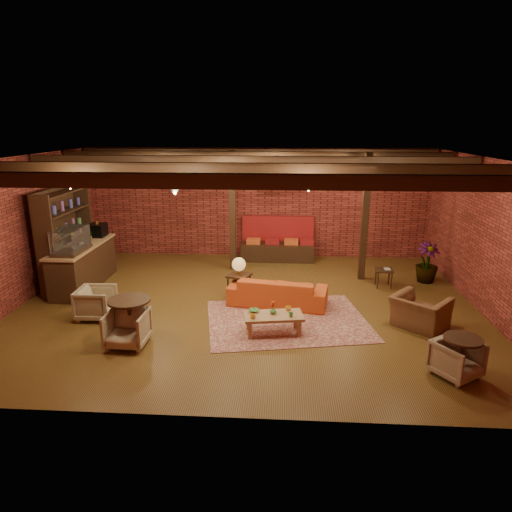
# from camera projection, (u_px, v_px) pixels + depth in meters

# --- Properties ---
(floor) EXTENTS (10.00, 10.00, 0.00)m
(floor) POSITION_uv_depth(u_px,v_px,m) (247.00, 305.00, 10.09)
(floor) COLOR #412910
(floor) RESTS_ON ground
(ceiling) EXTENTS (10.00, 8.00, 0.02)m
(ceiling) POSITION_uv_depth(u_px,v_px,m) (246.00, 158.00, 9.19)
(ceiling) COLOR black
(ceiling) RESTS_ON wall_back
(wall_back) EXTENTS (10.00, 0.02, 3.20)m
(wall_back) POSITION_uv_depth(u_px,v_px,m) (258.00, 203.00, 13.47)
(wall_back) COLOR maroon
(wall_back) RESTS_ON ground
(wall_front) EXTENTS (10.00, 0.02, 3.20)m
(wall_front) POSITION_uv_depth(u_px,v_px,m) (220.00, 309.00, 5.81)
(wall_front) COLOR maroon
(wall_front) RESTS_ON ground
(wall_left) EXTENTS (0.02, 8.00, 3.20)m
(wall_left) POSITION_uv_depth(u_px,v_px,m) (19.00, 232.00, 9.95)
(wall_left) COLOR maroon
(wall_left) RESTS_ON ground
(wall_right) EXTENTS (0.02, 8.00, 3.20)m
(wall_right) POSITION_uv_depth(u_px,v_px,m) (490.00, 239.00, 9.33)
(wall_right) COLOR maroon
(wall_right) RESTS_ON ground
(ceiling_beams) EXTENTS (9.80, 6.40, 0.22)m
(ceiling_beams) POSITION_uv_depth(u_px,v_px,m) (246.00, 164.00, 9.23)
(ceiling_beams) COLOR black
(ceiling_beams) RESTS_ON ceiling
(ceiling_pipe) EXTENTS (9.60, 0.12, 0.12)m
(ceiling_pipe) POSITION_uv_depth(u_px,v_px,m) (252.00, 168.00, 10.82)
(ceiling_pipe) COLOR black
(ceiling_pipe) RESTS_ON ceiling
(post_left) EXTENTS (0.16, 0.16, 3.20)m
(post_left) POSITION_uv_depth(u_px,v_px,m) (232.00, 212.00, 12.17)
(post_left) COLOR black
(post_left) RESTS_ON ground
(post_right) EXTENTS (0.16, 0.16, 3.20)m
(post_right) POSITION_uv_depth(u_px,v_px,m) (365.00, 218.00, 11.38)
(post_right) COLOR black
(post_right) RESTS_ON ground
(service_counter) EXTENTS (0.80, 2.50, 1.60)m
(service_counter) POSITION_uv_depth(u_px,v_px,m) (82.00, 255.00, 11.08)
(service_counter) COLOR black
(service_counter) RESTS_ON ground
(plant_counter) EXTENTS (0.35, 0.39, 0.30)m
(plant_counter) POSITION_uv_depth(u_px,v_px,m) (88.00, 236.00, 11.15)
(plant_counter) COLOR #337F33
(plant_counter) RESTS_ON service_counter
(shelving_hutch) EXTENTS (0.52, 2.00, 2.40)m
(shelving_hutch) POSITION_uv_depth(u_px,v_px,m) (66.00, 238.00, 11.09)
(shelving_hutch) COLOR black
(shelving_hutch) RESTS_ON ground
(banquette) EXTENTS (2.10, 0.70, 1.00)m
(banquette) POSITION_uv_depth(u_px,v_px,m) (277.00, 243.00, 13.31)
(banquette) COLOR maroon
(banquette) RESTS_ON ground
(service_sign) EXTENTS (0.86, 0.06, 0.30)m
(service_sign) POSITION_uv_depth(u_px,v_px,m) (278.00, 182.00, 12.36)
(service_sign) COLOR orange
(service_sign) RESTS_ON ceiling
(ceiling_spotlights) EXTENTS (6.40, 4.40, 0.28)m
(ceiling_spotlights) POSITION_uv_depth(u_px,v_px,m) (246.00, 175.00, 9.29)
(ceiling_spotlights) COLOR black
(ceiling_spotlights) RESTS_ON ceiling
(rug) EXTENTS (3.59, 2.99, 0.01)m
(rug) POSITION_uv_depth(u_px,v_px,m) (287.00, 320.00, 9.32)
(rug) COLOR maroon
(rug) RESTS_ON floor
(sofa) EXTENTS (2.26, 1.18, 0.63)m
(sofa) POSITION_uv_depth(u_px,v_px,m) (278.00, 291.00, 10.06)
(sofa) COLOR #C1471A
(sofa) RESTS_ON floor
(coffee_table) EXTENTS (1.19, 0.73, 0.63)m
(coffee_table) POSITION_uv_depth(u_px,v_px,m) (273.00, 317.00, 8.67)
(coffee_table) COLOR #916443
(coffee_table) RESTS_ON floor
(side_table_lamp) EXTENTS (0.60, 0.60, 0.98)m
(side_table_lamp) POSITION_uv_depth(u_px,v_px,m) (239.00, 268.00, 10.30)
(side_table_lamp) COLOR black
(side_table_lamp) RESTS_ON floor
(round_table_left) EXTENTS (0.77, 0.77, 0.80)m
(round_table_left) POSITION_uv_depth(u_px,v_px,m) (130.00, 313.00, 8.35)
(round_table_left) COLOR black
(round_table_left) RESTS_ON floor
(armchair_a) EXTENTS (0.68, 0.72, 0.72)m
(armchair_a) POSITION_uv_depth(u_px,v_px,m) (96.00, 301.00, 9.36)
(armchair_a) COLOR beige
(armchair_a) RESTS_ON floor
(armchair_b) EXTENTS (0.72, 0.68, 0.72)m
(armchair_b) POSITION_uv_depth(u_px,v_px,m) (127.00, 327.00, 8.19)
(armchair_b) COLOR beige
(armchair_b) RESTS_ON floor
(armchair_right) EXTENTS (1.16, 1.13, 0.86)m
(armchair_right) POSITION_uv_depth(u_px,v_px,m) (421.00, 307.00, 8.91)
(armchair_right) COLOR brown
(armchair_right) RESTS_ON floor
(side_table_book) EXTENTS (0.41, 0.41, 0.47)m
(side_table_book) POSITION_uv_depth(u_px,v_px,m) (384.00, 271.00, 11.13)
(side_table_book) COLOR black
(side_table_book) RESTS_ON floor
(round_table_right) EXTENTS (0.59, 0.59, 0.69)m
(round_table_right) POSITION_uv_depth(u_px,v_px,m) (462.00, 351.00, 7.11)
(round_table_right) COLOR black
(round_table_right) RESTS_ON floor
(armchair_far) EXTENTS (0.87, 0.86, 0.66)m
(armchair_far) POSITION_uv_depth(u_px,v_px,m) (457.00, 357.00, 7.19)
(armchair_far) COLOR beige
(armchair_far) RESTS_ON floor
(plant_tall) EXTENTS (2.04, 2.04, 3.04)m
(plant_tall) POSITION_uv_depth(u_px,v_px,m) (431.00, 223.00, 11.18)
(plant_tall) COLOR #4C7F4C
(plant_tall) RESTS_ON floor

